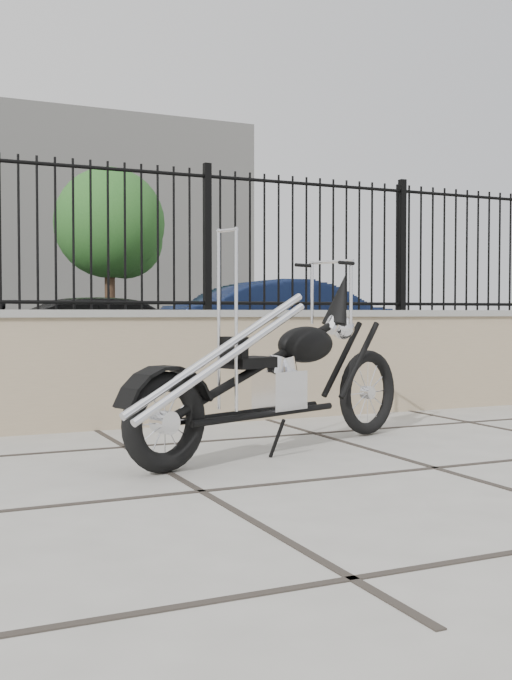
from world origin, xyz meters
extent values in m
plane|color=#99968E|center=(0.00, 0.00, 0.00)|extent=(90.00, 90.00, 0.00)
cube|color=gray|center=(0.00, 2.50, 0.48)|extent=(14.00, 0.36, 0.96)
cube|color=black|center=(0.00, 2.50, 1.56)|extent=(14.00, 0.08, 1.20)
imported|color=black|center=(1.59, 7.42, 0.58)|extent=(3.98, 1.66, 1.15)
imported|color=black|center=(4.65, 7.72, 0.73)|extent=(4.48, 1.75, 1.45)
cylinder|color=#0D32C9|center=(2.60, 4.15, 0.46)|extent=(0.13, 0.13, 0.92)
cylinder|color=#382619|center=(3.72, 16.62, 1.35)|extent=(0.27, 0.27, 2.70)
sphere|color=#296E2F|center=(3.72, 16.62, 3.41)|extent=(2.87, 2.87, 2.87)
camera|label=1|loc=(-1.46, -3.87, 0.94)|focal=42.00mm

